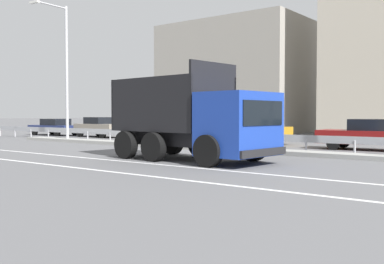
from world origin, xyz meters
name	(u,v)px	position (x,y,z in m)	size (l,w,h in m)	color
ground_plane	(160,152)	(0.00, 0.00, 0.00)	(320.00, 320.00, 0.00)	#565659
lane_strip_0	(157,164)	(3.10, -3.63, 0.00)	(48.73, 0.16, 0.01)	silver
lane_strip_1	(106,171)	(3.10, -5.90, 0.00)	(48.73, 0.16, 0.01)	silver
median_island	(193,147)	(0.00, 2.42, 0.09)	(26.80, 1.10, 0.18)	gray
median_guardrail	(208,136)	(0.00, 3.67, 0.57)	(48.73, 0.09, 0.78)	#9EA0A5
dump_truck	(207,126)	(3.90, -1.90, 1.26)	(6.61, 3.26, 3.49)	#19389E
median_road_sign	(154,126)	(-2.54, 2.42, 1.09)	(0.65, 0.16, 2.12)	white
street_lamp_0	(64,66)	(-9.85, 2.25, 4.67)	(0.71, 2.51, 8.31)	#ADADB2
parked_car_0	(55,127)	(-17.48, 6.96, 0.68)	(4.58, 2.11, 1.33)	navy
parked_car_1	(100,127)	(-12.38, 7.26, 0.75)	(4.56, 2.12, 1.48)	gray
parked_car_2	(161,128)	(-6.08, 6.93, 0.81)	(4.49, 2.17, 1.63)	gray
parked_car_3	(248,131)	(0.10, 7.42, 0.75)	(4.69, 2.01, 1.49)	#B27A14
parked_car_4	(370,135)	(7.00, 6.93, 0.74)	(4.73, 2.12, 1.46)	maroon
background_building_0	(252,80)	(-10.21, 25.77, 5.20)	(13.69, 15.00, 10.41)	gray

